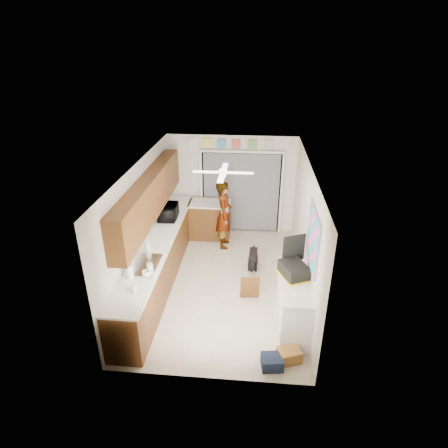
{
  "coord_description": "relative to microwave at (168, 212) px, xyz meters",
  "views": [
    {
      "loc": [
        0.63,
        -6.47,
        4.52
      ],
      "look_at": [
        0.0,
        0.4,
        1.15
      ],
      "focal_mm": 30.0,
      "sensor_mm": 36.0,
      "label": 1
    }
  ],
  "objects": [
    {
      "name": "wall_left",
      "position": [
        -0.29,
        -1.0,
        0.15
      ],
      "size": [
        0.0,
        5.0,
        5.0
      ],
      "primitive_type": "plane",
      "rotation": [
        1.57,
        0.0,
        1.57
      ],
      "color": "silver",
      "rests_on": "ground"
    },
    {
      "name": "route66_sign",
      "position": [
        0.36,
        1.47,
        1.2
      ],
      "size": [
        0.22,
        0.02,
        0.26
      ],
      "primitive_type": "cube",
      "color": "silver",
      "rests_on": "wall_back"
    },
    {
      "name": "suitcase",
      "position": [
        2.63,
        -2.04,
        -0.05
      ],
      "size": [
        0.55,
        0.61,
        0.22
      ],
      "primitive_type": "cube",
      "rotation": [
        0.0,
        0.0,
        0.42
      ],
      "color": "black",
      "rests_on": "right_counter_top"
    },
    {
      "name": "header_frame_3",
      "position": [
        1.81,
        1.47,
        1.2
      ],
      "size": [
        0.22,
        0.02,
        0.22
      ],
      "primitive_type": "cube",
      "color": "#6CA05B",
      "rests_on": "wall_back"
    },
    {
      "name": "right_counter_top",
      "position": [
        2.65,
        -2.2,
        -0.18
      ],
      "size": [
        0.54,
        1.44,
        0.04
      ],
      "primitive_type": "cube",
      "color": "white",
      "rests_on": "right_counter_base"
    },
    {
      "name": "ceiling",
      "position": [
        1.31,
        -1.0,
        1.4
      ],
      "size": [
        5.0,
        5.0,
        0.0
      ],
      "primitive_type": "plane",
      "rotation": [
        3.14,
        0.0,
        0.0
      ],
      "color": "white",
      "rests_on": "ground"
    },
    {
      "name": "header_frame_0",
      "position": [
        0.71,
        1.47,
        1.2
      ],
      "size": [
        0.22,
        0.02,
        0.22
      ],
      "primitive_type": "cube",
      "color": "#FBDF53",
      "rests_on": "wall_back"
    },
    {
      "name": "dog",
      "position": [
        1.93,
        -0.39,
        -0.87
      ],
      "size": [
        0.28,
        0.59,
        0.46
      ],
      "primitive_type": "cube",
      "rotation": [
        0.0,
        0.0,
        -0.04
      ],
      "color": "black",
      "rests_on": "floor"
    },
    {
      "name": "wall_back",
      "position": [
        1.31,
        1.5,
        0.15
      ],
      "size": [
        3.2,
        0.0,
        3.2
      ],
      "primitive_type": "plane",
      "rotation": [
        1.57,
        0.0,
        0.0
      ],
      "color": "silver",
      "rests_on": "ground"
    },
    {
      "name": "header_frame_1",
      "position": [
        1.06,
        1.47,
        1.2
      ],
      "size": [
        0.22,
        0.02,
        0.22
      ],
      "primitive_type": "cube",
      "color": "#4592BA",
      "rests_on": "wall_back"
    },
    {
      "name": "ceiling_fan",
      "position": [
        1.31,
        -0.8,
        1.22
      ],
      "size": [
        1.14,
        1.14,
        0.24
      ],
      "primitive_type": "cube",
      "color": "white",
      "rests_on": "ceiling"
    },
    {
      "name": "header_frame_4",
      "position": [
        2.21,
        1.47,
        1.2
      ],
      "size": [
        0.22,
        0.02,
        0.22
      ],
      "primitive_type": "cube",
      "color": "beige",
      "rests_on": "wall_back"
    },
    {
      "name": "navy_crate",
      "position": [
        2.29,
        -3.2,
        -1.0
      ],
      "size": [
        0.36,
        0.32,
        0.2
      ],
      "primitive_type": "cube",
      "rotation": [
        0.0,
        0.0,
        0.13
      ],
      "color": "#151E34",
      "rests_on": "floor"
    },
    {
      "name": "cardboard_box",
      "position": [
        2.56,
        -3.04,
        -0.99
      ],
      "size": [
        0.42,
        0.37,
        0.22
      ],
      "primitive_type": "cube",
      "rotation": [
        0.0,
        0.0,
        0.35
      ],
      "color": "olive",
      "rests_on": "floor"
    },
    {
      "name": "header_frame_2",
      "position": [
        1.41,
        1.47,
        1.2
      ],
      "size": [
        0.22,
        0.02,
        0.22
      ],
      "primitive_type": "cube",
      "color": "#CE574D",
      "rests_on": "wall_back"
    },
    {
      "name": "left_countertop",
      "position": [
        0.02,
        -1.0,
        -0.18
      ],
      "size": [
        0.62,
        4.8,
        0.04
      ],
      "primitive_type": "cube",
      "color": "white",
      "rests_on": "left_base_cabinets"
    },
    {
      "name": "microwave",
      "position": [
        0.0,
        0.0,
        0.0
      ],
      "size": [
        0.42,
        0.59,
        0.32
      ],
      "primitive_type": "imported",
      "rotation": [
        0.0,
        0.0,
        1.61
      ],
      "color": "black",
      "rests_on": "left_countertop"
    },
    {
      "name": "man",
      "position": [
        1.21,
        0.55,
        -0.27
      ],
      "size": [
        0.41,
        0.61,
        1.66
      ],
      "primitive_type": "imported",
      "rotation": [
        0.0,
        0.0,
        1.59
      ],
      "color": "white",
      "rests_on": "floor"
    },
    {
      "name": "wall_front",
      "position": [
        1.31,
        -3.5,
        0.15
      ],
      "size": [
        3.2,
        0.0,
        3.2
      ],
      "primitive_type": "plane",
      "rotation": [
        -1.57,
        0.0,
        0.0
      ],
      "color": "silver",
      "rests_on": "ground"
    },
    {
      "name": "jar_b",
      "position": [
        0.07,
        -2.75,
        -0.1
      ],
      "size": [
        0.1,
        0.1,
        0.13
      ],
      "primitive_type": "cylinder",
      "rotation": [
        0.0,
        0.0,
        -0.16
      ],
      "color": "silver",
      "rests_on": "left_countertop"
    },
    {
      "name": "door_trim_head",
      "position": [
        1.56,
        1.44,
        1.02
      ],
      "size": [
        2.1,
        0.04,
        0.06
      ],
      "primitive_type": "cube",
      "color": "white",
      "rests_on": "wall_back"
    },
    {
      "name": "paper_towel_roll",
      "position": [
        -0.11,
        -2.37,
        -0.04
      ],
      "size": [
        0.15,
        0.15,
        0.25
      ],
      "primitive_type": "cylinder",
      "rotation": [
        0.0,
        0.0,
        0.38
      ],
      "color": "white",
      "rests_on": "left_countertop"
    },
    {
      "name": "curtain_panel",
      "position": [
        1.56,
        1.43,
        -0.05
      ],
      "size": [
        1.9,
        0.03,
        2.05
      ],
      "primitive_type": "cube",
      "color": "gray",
      "rests_on": "wall_back"
    },
    {
      "name": "cup",
      "position": [
        0.14,
        -2.31,
        -0.1
      ],
      "size": [
        0.16,
        0.16,
        0.11
      ],
      "primitive_type": "imported",
      "rotation": [
        0.0,
        0.0,
        -0.11
      ],
      "color": "white",
      "rests_on": "left_countertop"
    },
    {
      "name": "soap_bottle",
      "position": [
        -0.05,
        -1.5,
        -0.02
      ],
      "size": [
        0.14,
        0.14,
        0.28
      ],
      "primitive_type": "imported",
      "rotation": [
        0.0,
        0.0,
        -0.35
      ],
      "color": "silver",
      "rests_on": "left_countertop"
    },
    {
      "name": "door_trim_left",
      "position": [
        0.54,
        1.44,
        -0.05
      ],
      "size": [
        0.06,
        0.04,
        2.1
      ],
      "primitive_type": "cube",
      "color": "white",
      "rests_on": "wall_back"
    },
    {
      "name": "suitcase_lid",
      "position": [
        2.63,
        -1.75,
        0.2
      ],
      "size": [
        0.4,
        0.2,
        0.5
      ],
      "primitive_type": "cube",
      "rotation": [
        0.0,
        0.0,
        0.42
      ],
      "color": "black",
      "rests_on": "suitcase"
    },
    {
      "name": "right_counter_base",
      "position": [
        2.66,
        -2.2,
        -0.65
      ],
      "size": [
        0.5,
        1.4,
        0.9
      ],
      "primitive_type": "cube",
      "color": "white",
      "rests_on": "floor"
    },
    {
      "name": "faucet",
      "position": [
        -0.17,
        -2.0,
        -0.05
      ],
      "size": [
        0.03,
        0.03,
        0.22
      ],
      "primitive_type": "cylinder",
      "color": "silver",
      "rests_on": "left_countertop"
    },
    {
      "name": "floor",
      "position": [
        1.31,
        -1.0,
        -1.1
      ],
      "size": [
        5.0,
        5.0,
        0.0
      ],
      "primitive_type": "plane",
      "color": "#BFAF99",
      "rests_on": "ground"
    },
    {
      "name": "suitcase_rim",
      "position": [
        2.63,
        -2.04,
        -0.16
      ],
      "size": [
        0.64,
        0.71,
        0.02
      ],
      "primitive_type": "cube",
      "rotation": [
        0.0,
        0.0,
        0.42
      ],
      "color": "yellow",
      "rests_on": "suitcase"
    },
    {
      "name": "door_trim_right",
      "position": [
        2.58,
        1.44,
        -0.05
      ],
      "size": [
        0.06,
        0.04,
        2.1
      ],
      "primitive_type": "cube",
      "color": "white",
      "rests_on": "wall_back"
    },
    {
      "name": "peninsula_base",
      "position": [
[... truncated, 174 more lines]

